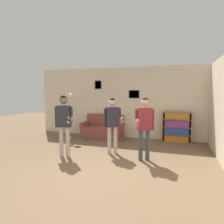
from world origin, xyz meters
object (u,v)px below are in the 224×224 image
bookshelf (177,127)px  person_player_foreground_center (112,120)px  person_watcher_holding_cup (145,122)px  drinking_cup (171,110)px  floor_lamp (68,103)px  couch (103,130)px  person_player_foreground_left (64,119)px  bottle_on_floor (86,138)px

bookshelf → person_player_foreground_center: bearing=-132.1°
person_watcher_holding_cup → drinking_cup: size_ratio=14.55×
person_watcher_holding_cup → drinking_cup: bearing=75.0°
bookshelf → floor_lamp: floor_lamp is taller
person_player_foreground_center → person_watcher_holding_cup: size_ratio=0.98×
drinking_cup → person_watcher_holding_cup: bearing=-105.0°
couch → floor_lamp: 1.69m
bookshelf → person_player_foreground_left: bearing=-138.6°
bookshelf → floor_lamp: (-3.92, -0.69, 0.83)m
couch → person_watcher_holding_cup: 2.88m
bottle_on_floor → drinking_cup: (2.92, 0.86, 1.03)m
bottle_on_floor → person_watcher_holding_cup: bearing=-30.5°
floor_lamp → drinking_cup: size_ratio=15.14×
bottle_on_floor → person_player_foreground_left: bearing=-84.0°
floor_lamp → person_player_foreground_left: 2.16m
person_player_foreground_left → person_watcher_holding_cup: bearing=9.4°
person_watcher_holding_cup → bottle_on_floor: (-2.32, 1.36, -0.92)m
bookshelf → person_watcher_holding_cup: size_ratio=0.65×
bookshelf → drinking_cup: drinking_cup is taller
floor_lamp → drinking_cup: (3.72, 0.69, -0.24)m
couch → drinking_cup: bearing=4.5°
drinking_cup → floor_lamp: bearing=-169.5°
bookshelf → person_watcher_holding_cup: 2.41m
person_player_foreground_center → drinking_cup: 2.49m
person_watcher_holding_cup → floor_lamp: bearing=153.8°
bookshelf → person_player_foreground_left: (-2.93, -2.58, 0.51)m
bottle_on_floor → person_player_foreground_center: bearing=-38.3°
floor_lamp → bottle_on_floor: size_ratio=7.40×
person_watcher_holding_cup → drinking_cup: person_watcher_holding_cup is taller
bookshelf → person_player_foreground_center: (-1.75, -1.94, 0.45)m
couch → bottle_on_floor: bearing=-121.3°
floor_lamp → person_player_foreground_center: size_ratio=1.06×
couch → person_player_foreground_left: 2.51m
drinking_cup → person_player_foreground_left: bearing=-136.7°
person_player_foreground_left → drinking_cup: 3.76m
person_watcher_holding_cup → bottle_on_floor: bearing=149.5°
bookshelf → person_watcher_holding_cup: (-0.79, -2.23, 0.48)m
floor_lamp → person_watcher_holding_cup: size_ratio=1.04×
couch → drinking_cup: size_ratio=13.78×
person_player_foreground_center → floor_lamp: bearing=150.1°
person_player_foreground_center → bookshelf: bearing=47.9°
person_player_foreground_center → bottle_on_floor: size_ratio=6.95×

